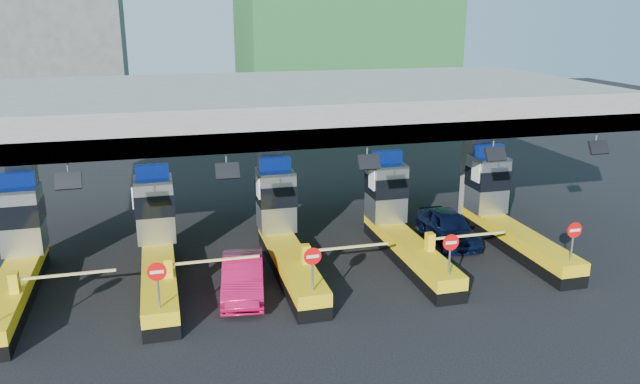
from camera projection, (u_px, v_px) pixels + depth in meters
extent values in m
plane|color=black|center=(285.00, 266.00, 25.52)|extent=(120.00, 120.00, 0.00)
cube|color=slate|center=(269.00, 103.00, 26.55)|extent=(28.00, 12.00, 1.50)
cube|color=#4C4C49|center=(299.00, 138.00, 21.37)|extent=(28.00, 0.60, 0.70)
cube|color=slate|center=(26.00, 199.00, 25.09)|extent=(1.00, 1.00, 5.50)
cube|color=slate|center=(271.00, 182.00, 27.53)|extent=(1.00, 1.00, 5.50)
cube|color=slate|center=(475.00, 168.00, 29.98)|extent=(1.00, 1.00, 5.50)
cylinder|color=slate|center=(68.00, 169.00, 19.71)|extent=(0.06, 0.06, 0.50)
cube|color=black|center=(68.00, 181.00, 19.62)|extent=(0.80, 0.38, 0.54)
cylinder|color=slate|center=(226.00, 159.00, 20.93)|extent=(0.06, 0.06, 0.50)
cube|color=black|center=(227.00, 171.00, 20.84)|extent=(0.80, 0.38, 0.54)
cylinder|color=slate|center=(367.00, 151.00, 22.15)|extent=(0.06, 0.06, 0.50)
cube|color=black|center=(369.00, 162.00, 22.06)|extent=(0.80, 0.38, 0.54)
cylinder|color=slate|center=(493.00, 144.00, 23.37)|extent=(0.06, 0.06, 0.50)
cube|color=black|center=(495.00, 154.00, 23.29)|extent=(0.80, 0.38, 0.54)
cylinder|color=slate|center=(596.00, 138.00, 24.47)|extent=(0.06, 0.06, 0.50)
cube|color=black|center=(599.00, 147.00, 24.39)|extent=(0.80, 0.38, 0.54)
cube|color=black|center=(15.00, 298.00, 22.08)|extent=(1.20, 8.00, 0.50)
cube|color=#E5B70C|center=(13.00, 285.00, 21.94)|extent=(1.20, 8.00, 0.50)
cube|color=#9EA3A8|center=(22.00, 219.00, 24.10)|extent=(1.50, 1.50, 2.60)
cube|color=black|center=(21.00, 212.00, 24.00)|extent=(1.56, 1.56, 0.90)
cube|color=#0C2DBF|center=(16.00, 180.00, 23.66)|extent=(1.30, 0.35, 0.55)
cube|color=#E5B70C|center=(14.00, 283.00, 20.74)|extent=(0.30, 0.35, 0.70)
cube|color=white|center=(67.00, 275.00, 21.12)|extent=(3.20, 0.08, 0.08)
cube|color=black|center=(160.00, 283.00, 23.30)|extent=(1.20, 8.00, 0.50)
cube|color=#E5B70C|center=(159.00, 271.00, 23.16)|extent=(1.20, 8.00, 0.50)
cube|color=#9EA3A8|center=(155.00, 209.00, 25.32)|extent=(1.50, 1.50, 2.60)
cube|color=black|center=(154.00, 202.00, 25.22)|extent=(1.56, 1.56, 0.90)
cube|color=#0C2DBF|center=(152.00, 171.00, 24.88)|extent=(1.30, 0.35, 0.55)
cube|color=white|center=(133.00, 196.00, 24.65)|extent=(0.06, 0.70, 0.90)
cylinder|color=slate|center=(158.00, 289.00, 19.57)|extent=(0.07, 0.07, 1.30)
cylinder|color=red|center=(157.00, 272.00, 19.37)|extent=(0.60, 0.04, 0.60)
cube|color=white|center=(157.00, 272.00, 19.35)|extent=(0.42, 0.02, 0.10)
cube|color=#E5B70C|center=(168.00, 267.00, 21.97)|extent=(0.30, 0.35, 0.70)
cube|color=white|center=(215.00, 260.00, 22.34)|extent=(3.20, 0.08, 0.08)
cube|color=black|center=(290.00, 270.00, 24.53)|extent=(1.20, 8.00, 0.50)
cube|color=#E5B70C|center=(290.00, 258.00, 24.38)|extent=(1.20, 8.00, 0.50)
cube|color=#9EA3A8|center=(276.00, 200.00, 26.55)|extent=(1.50, 1.50, 2.60)
cube|color=black|center=(276.00, 193.00, 26.44)|extent=(1.56, 1.56, 0.90)
cube|color=#0C2DBF|center=(275.00, 164.00, 26.10)|extent=(1.30, 0.35, 0.55)
cube|color=white|center=(258.00, 187.00, 25.88)|extent=(0.06, 0.70, 0.90)
cylinder|color=slate|center=(312.00, 273.00, 20.79)|extent=(0.07, 0.07, 1.30)
cylinder|color=red|center=(313.00, 256.00, 20.59)|extent=(0.60, 0.04, 0.60)
cube|color=white|center=(313.00, 257.00, 20.57)|extent=(0.42, 0.02, 0.10)
cube|color=#E5B70C|center=(306.00, 254.00, 23.19)|extent=(0.30, 0.35, 0.70)
cube|color=white|center=(348.00, 247.00, 23.56)|extent=(3.20, 0.08, 0.08)
cube|color=black|center=(409.00, 257.00, 25.75)|extent=(1.20, 8.00, 0.50)
cube|color=#E5B70C|center=(409.00, 246.00, 25.61)|extent=(1.20, 8.00, 0.50)
cube|color=#9EA3A8|center=(386.00, 191.00, 27.77)|extent=(1.50, 1.50, 2.60)
cube|color=black|center=(387.00, 185.00, 27.67)|extent=(1.56, 1.56, 0.90)
cube|color=#0C2DBF|center=(387.00, 157.00, 27.32)|extent=(1.30, 0.35, 0.55)
cube|color=white|center=(372.00, 179.00, 27.10)|extent=(0.06, 0.70, 0.90)
cylinder|color=slate|center=(450.00, 258.00, 22.01)|extent=(0.07, 0.07, 1.30)
cylinder|color=red|center=(451.00, 242.00, 21.82)|extent=(0.60, 0.04, 0.60)
cube|color=white|center=(451.00, 243.00, 21.79)|extent=(0.42, 0.02, 0.10)
cube|color=#E5B70C|center=(430.00, 242.00, 24.41)|extent=(0.30, 0.35, 0.70)
cube|color=white|center=(468.00, 235.00, 24.78)|extent=(3.20, 0.08, 0.08)
cube|color=black|center=(516.00, 246.00, 26.97)|extent=(1.20, 8.00, 0.50)
cube|color=#E5B70C|center=(517.00, 235.00, 26.83)|extent=(1.20, 8.00, 0.50)
cube|color=#9EA3A8|center=(487.00, 184.00, 28.99)|extent=(1.50, 1.50, 2.60)
cube|color=black|center=(488.00, 178.00, 28.89)|extent=(1.56, 1.56, 0.90)
cube|color=#0C2DBF|center=(490.00, 151.00, 28.55)|extent=(1.30, 0.35, 0.55)
cube|color=white|center=(476.00, 172.00, 28.32)|extent=(0.06, 0.70, 0.90)
cylinder|color=slate|center=(572.00, 245.00, 23.23)|extent=(0.07, 0.07, 1.30)
cylinder|color=red|center=(575.00, 230.00, 23.04)|extent=(0.60, 0.04, 0.60)
cube|color=white|center=(575.00, 230.00, 23.01)|extent=(0.42, 0.02, 0.10)
cube|color=#E5B70C|center=(542.00, 231.00, 25.63)|extent=(0.30, 0.35, 0.70)
cube|color=white|center=(577.00, 225.00, 26.01)|extent=(3.20, 0.08, 0.08)
cube|color=#4C4C49|center=(37.00, 23.00, 52.98)|extent=(14.00, 10.00, 18.00)
imported|color=black|center=(448.00, 227.00, 27.96)|extent=(1.85, 4.33, 1.46)
imported|color=#B90E3E|center=(243.00, 277.00, 22.74)|extent=(2.08, 4.40, 1.39)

